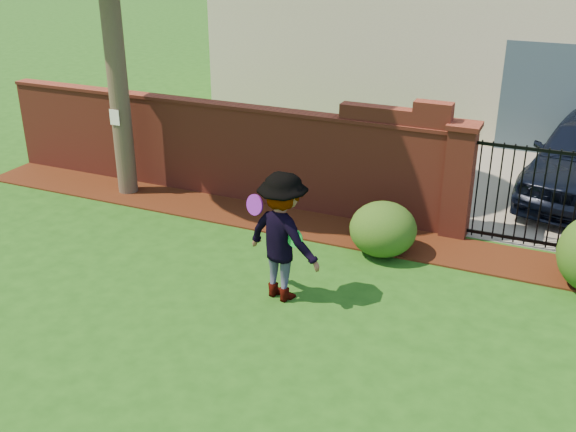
% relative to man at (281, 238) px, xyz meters
% --- Properties ---
extents(ground, '(80.00, 80.00, 0.01)m').
position_rel_man_xyz_m(ground, '(-0.65, -1.04, -0.90)').
color(ground, '#1A4912').
rests_on(ground, ground).
extents(mulch_bed, '(11.10, 1.08, 0.03)m').
position_rel_man_xyz_m(mulch_bed, '(-1.60, 2.30, -0.88)').
color(mulch_bed, black).
rests_on(mulch_bed, ground).
extents(brick_wall, '(8.70, 0.31, 2.16)m').
position_rel_man_xyz_m(brick_wall, '(-2.66, 2.96, 0.03)').
color(brick_wall, maroon).
rests_on(brick_wall, ground).
extents(pillar_left, '(0.50, 0.50, 1.88)m').
position_rel_man_xyz_m(pillar_left, '(1.75, 2.96, 0.06)').
color(pillar_left, maroon).
rests_on(pillar_left, ground).
extents(iron_gate, '(1.78, 0.03, 1.60)m').
position_rel_man_xyz_m(iron_gate, '(2.85, 2.96, -0.04)').
color(iron_gate, black).
rests_on(iron_gate, ground).
extents(driveway, '(3.20, 8.00, 0.01)m').
position_rel_man_xyz_m(driveway, '(2.85, 6.96, -0.89)').
color(driveway, gray).
rests_on(driveway, ground).
extents(paper_notice, '(0.20, 0.01, 0.28)m').
position_rel_man_xyz_m(paper_notice, '(-4.25, 2.17, 0.61)').
color(paper_notice, white).
rests_on(paper_notice, tree).
extents(shrub_left, '(1.02, 1.02, 0.84)m').
position_rel_man_xyz_m(shrub_left, '(0.88, 1.82, -0.48)').
color(shrub_left, '#1C4615').
rests_on(shrub_left, ground).
extents(man, '(1.30, 0.98, 1.79)m').
position_rel_man_xyz_m(man, '(0.00, 0.00, 0.00)').
color(man, gray).
rests_on(man, ground).
extents(frisbee_purple, '(0.29, 0.17, 0.28)m').
position_rel_man_xyz_m(frisbee_purple, '(-0.35, -0.04, 0.43)').
color(frisbee_purple, purple).
rests_on(frisbee_purple, man).
extents(frisbee_green, '(0.25, 0.11, 0.24)m').
position_rel_man_xyz_m(frisbee_green, '(0.25, -0.11, 0.09)').
color(frisbee_green, green).
rests_on(frisbee_green, man).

